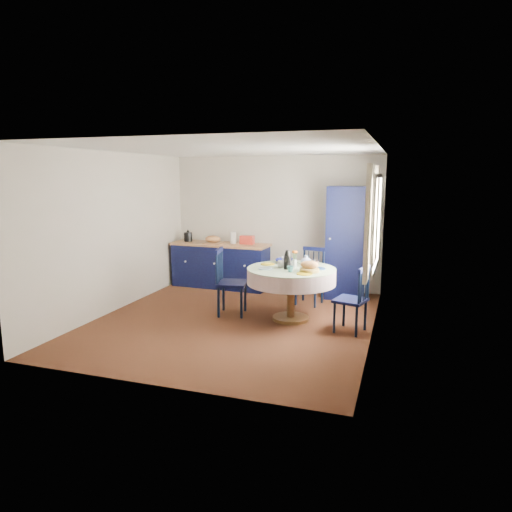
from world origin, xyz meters
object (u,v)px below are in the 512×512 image
(chair_far, at_px, (310,276))
(mug_a, at_px, (281,264))
(pantry_cabinet, at_px, (346,243))
(dining_table, at_px, (292,276))
(mug_b, at_px, (290,269))
(chair_right, at_px, (353,299))
(cobalt_bowl, at_px, (284,261))
(mug_d, at_px, (285,260))
(kitchen_counter, at_px, (220,264))
(chair_left, at_px, (229,281))
(mug_c, at_px, (315,264))

(chair_far, distance_m, mug_a, 1.08)
(pantry_cabinet, bearing_deg, dining_table, -115.41)
(dining_table, distance_m, mug_b, 0.32)
(chair_right, height_order, cobalt_bowl, chair_right)
(mug_a, distance_m, mug_b, 0.32)
(chair_far, relative_size, mug_d, 8.86)
(dining_table, bearing_deg, cobalt_bowl, 121.26)
(mug_b, bearing_deg, kitchen_counter, 134.58)
(dining_table, distance_m, mug_d, 0.43)
(chair_left, bearing_deg, mug_d, -76.19)
(mug_c, bearing_deg, mug_b, -119.69)
(mug_a, xyz_separation_m, cobalt_bowl, (-0.05, 0.36, -0.02))
(chair_left, bearing_deg, dining_table, -99.78)
(dining_table, height_order, chair_right, dining_table)
(dining_table, distance_m, cobalt_bowl, 0.42)
(chair_far, relative_size, mug_c, 8.17)
(kitchen_counter, height_order, mug_a, kitchen_counter)
(kitchen_counter, relative_size, dining_table, 1.48)
(pantry_cabinet, relative_size, chair_right, 2.10)
(chair_left, height_order, chair_right, chair_left)
(chair_far, bearing_deg, mug_c, -63.93)
(chair_far, distance_m, chair_right, 1.49)
(dining_table, bearing_deg, pantry_cabinet, 69.07)
(kitchen_counter, xyz_separation_m, mug_a, (1.65, -1.62, 0.40))
(dining_table, relative_size, mug_a, 9.94)
(chair_left, bearing_deg, chair_far, -58.07)
(mug_a, bearing_deg, chair_left, 179.79)
(chair_left, distance_m, mug_b, 1.10)
(chair_right, distance_m, cobalt_bowl, 1.33)
(chair_far, bearing_deg, pantry_cabinet, 59.21)
(mug_d, relative_size, cobalt_bowl, 0.39)
(mug_b, bearing_deg, mug_d, 111.40)
(pantry_cabinet, height_order, mug_d, pantry_cabinet)
(chair_far, bearing_deg, mug_d, -103.91)
(cobalt_bowl, bearing_deg, chair_right, -27.73)
(chair_left, bearing_deg, mug_b, -114.56)
(kitchen_counter, xyz_separation_m, mug_c, (2.11, -1.41, 0.39))
(kitchen_counter, xyz_separation_m, chair_far, (1.89, -0.63, 0.04))
(kitchen_counter, bearing_deg, chair_left, -61.23)
(dining_table, bearing_deg, chair_left, -179.09)
(kitchen_counter, bearing_deg, mug_c, -31.77)
(dining_table, distance_m, chair_far, 0.99)
(pantry_cabinet, bearing_deg, mug_a, -119.88)
(kitchen_counter, relative_size, pantry_cabinet, 0.99)
(mug_b, distance_m, cobalt_bowl, 0.66)
(mug_c, height_order, cobalt_bowl, mug_c)
(chair_left, distance_m, chair_far, 1.46)
(mug_a, bearing_deg, dining_table, 6.98)
(kitchen_counter, height_order, pantry_cabinet, pantry_cabinet)
(dining_table, bearing_deg, mug_b, -80.75)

